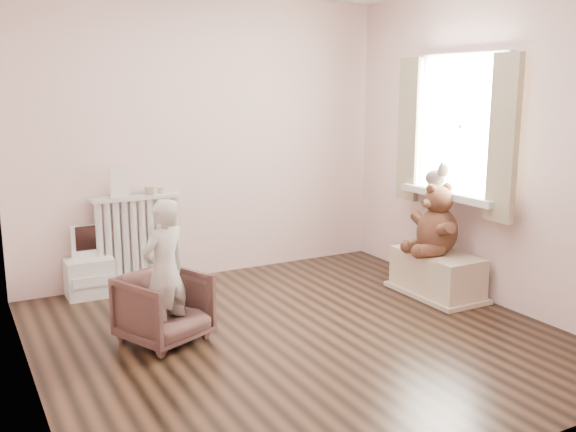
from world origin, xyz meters
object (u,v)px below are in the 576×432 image
toy_vanity (89,265)px  toy_bench (437,272)px  radiator (139,246)px  teddy_bear (438,219)px  child (165,271)px  armchair (164,308)px  plush_cat (437,177)px

toy_vanity → toy_bench: bearing=-27.5°
radiator → teddy_bear: (2.21, -1.41, 0.28)m
toy_bench → child: bearing=178.4°
armchair → child: 0.29m
plush_cat → toy_vanity: bearing=158.3°
child → plush_cat: plush_cat is taller
toy_vanity → child: child is taller
toy_bench → plush_cat: size_ratio=2.84×
toy_bench → armchair: bearing=177.2°
toy_bench → teddy_bear: size_ratio=1.33×
toy_vanity → plush_cat: size_ratio=2.20×
armchair → child: bearing=-113.4°
child → toy_bench: child is taller
armchair → toy_bench: 2.41m
toy_vanity → child: size_ratio=0.60×
child → toy_bench: bearing=155.0°
radiator → armchair: 1.32m
child → plush_cat: bearing=160.0°
teddy_bear → plush_cat: bearing=62.4°
armchair → plush_cat: bearing=-21.1°
radiator → toy_vanity: 0.47m
toy_bench → plush_cat: 0.84m
radiator → toy_bench: (2.22, -1.42, -0.19)m
toy_bench → toy_vanity: bearing=152.5°
radiator → teddy_bear: bearing=-32.6°
radiator → child: size_ratio=0.83×
plush_cat → child: bearing=-175.7°
radiator → toy_bench: size_ratio=1.06×
radiator → child: 1.37m
teddy_bear → radiator: bearing=155.2°
teddy_bear → plush_cat: plush_cat is taller
toy_vanity → toy_bench: size_ratio=0.77×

